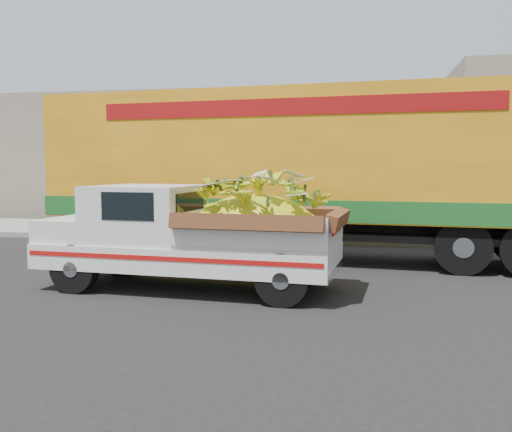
# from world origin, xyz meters

# --- Properties ---
(ground) EXTENTS (100.00, 100.00, 0.00)m
(ground) POSITION_xyz_m (0.00, 0.00, 0.00)
(ground) COLOR black
(ground) RESTS_ON ground
(curb) EXTENTS (60.00, 0.25, 0.15)m
(curb) POSITION_xyz_m (0.00, 6.67, 0.07)
(curb) COLOR gray
(curb) RESTS_ON ground
(sidewalk) EXTENTS (60.00, 4.00, 0.14)m
(sidewalk) POSITION_xyz_m (0.00, 8.77, 0.07)
(sidewalk) COLOR gray
(sidewalk) RESTS_ON ground
(building_left) EXTENTS (18.00, 6.00, 5.00)m
(building_left) POSITION_xyz_m (-8.00, 14.67, 2.50)
(building_left) COLOR gray
(building_left) RESTS_ON ground
(pickup_truck) EXTENTS (5.24, 2.26, 1.79)m
(pickup_truck) POSITION_xyz_m (1.01, 0.57, 0.96)
(pickup_truck) COLOR black
(pickup_truck) RESTS_ON ground
(semi_trailer) EXTENTS (12.04, 3.70, 3.80)m
(semi_trailer) POSITION_xyz_m (2.15, 4.21, 2.12)
(semi_trailer) COLOR black
(semi_trailer) RESTS_ON ground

